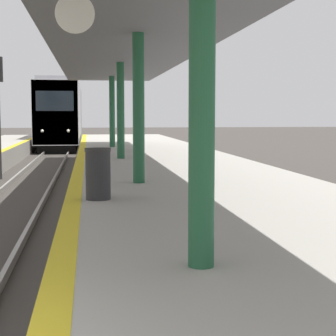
% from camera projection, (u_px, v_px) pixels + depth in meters
% --- Properties ---
extents(train, '(2.73, 17.27, 4.68)m').
position_uv_depth(train, '(62.00, 115.00, 41.33)').
color(train, black).
rests_on(train, ground).
extents(station_canopy, '(4.23, 27.93, 3.49)m').
position_uv_depth(station_canopy, '(127.00, 49.00, 15.62)').
color(station_canopy, '#1E5133').
rests_on(station_canopy, platform_right).
extents(trash_bin, '(0.47, 0.47, 0.92)m').
position_uv_depth(trash_bin, '(98.00, 174.00, 9.99)').
color(trash_bin, '#262628').
rests_on(trash_bin, platform_right).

